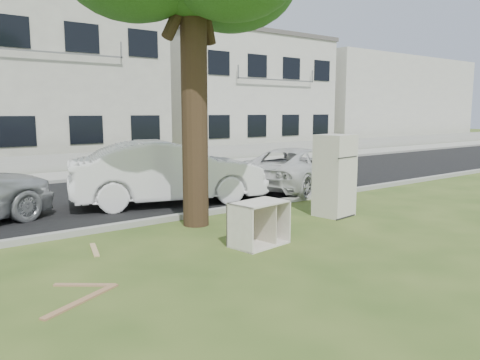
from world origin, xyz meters
TOP-DOWN VIEW (x-y plane):
  - ground at (0.00, 0.00)m, footprint 120.00×120.00m
  - road at (0.00, 6.00)m, footprint 120.00×7.00m
  - kerb_near at (0.00, 2.45)m, footprint 120.00×0.18m
  - kerb_far at (0.00, 9.55)m, footprint 120.00×0.18m
  - sidewalk at (0.00, 11.00)m, footprint 120.00×2.80m
  - low_wall at (0.00, 12.60)m, footprint 120.00×0.15m
  - townhouse_center at (0.00, 17.50)m, footprint 11.22×8.16m
  - townhouse_right at (12.00, 17.50)m, footprint 10.20×8.16m
  - filler_right at (26.00, 18.00)m, footprint 16.00×9.00m
  - fridge at (2.60, 0.67)m, footprint 0.85×0.81m
  - cabinet at (-0.30, -0.16)m, footprint 1.09×0.77m
  - plank_a at (-3.67, -0.77)m, footprint 1.15×0.64m
  - plank_b at (-3.46, -0.26)m, footprint 0.72×0.59m
  - plank_c at (-2.77, 1.29)m, footprint 0.29×0.80m
  - car_center at (0.28, 4.23)m, footprint 5.22×3.00m
  - car_right at (4.59, 3.90)m, footprint 5.05×3.60m

SIDE VIEW (x-z plane):
  - ground at x=0.00m, z-range 0.00..0.00m
  - kerb_near at x=0.00m, z-range -0.06..0.06m
  - kerb_far at x=0.00m, z-range -0.06..0.06m
  - road at x=0.00m, z-range 0.00..0.01m
  - sidewalk at x=0.00m, z-range 0.00..0.01m
  - plank_b at x=-3.46m, z-range 0.00..0.02m
  - plank_c at x=-2.77m, z-range 0.00..0.02m
  - plank_a at x=-3.67m, z-range 0.00..0.02m
  - low_wall at x=0.00m, z-range 0.00..0.70m
  - cabinet at x=-0.30m, z-range 0.00..0.79m
  - car_right at x=4.59m, z-range 0.00..1.28m
  - car_center at x=0.28m, z-range 0.00..1.63m
  - fridge at x=2.60m, z-range 0.00..1.85m
  - filler_right at x=26.00m, z-range 0.00..6.40m
  - townhouse_right at x=12.00m, z-range 0.00..6.84m
  - townhouse_center at x=0.00m, z-range 0.00..7.44m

